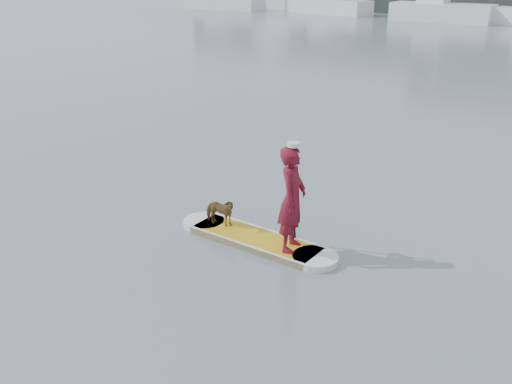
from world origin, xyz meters
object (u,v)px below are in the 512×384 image
Objects in this scene: sailboat_a at (224,1)px; sailboat_c at (441,11)px; paddleboard at (256,239)px; dog at (220,212)px; sailboat_b at (330,5)px; paddler at (292,199)px.

sailboat_c is at bearing -0.35° from sailboat_a.
paddleboard is 0.28× the size of sailboat_c.
dog is at bearing -52.81° from sailboat_a.
sailboat_a reaches higher than sailboat_b.
dog is 48.15m from sailboat_b.
sailboat_a is 1.07× the size of sailboat_c.
sailboat_c is (-12.72, 41.52, 0.82)m from paddleboard.
sailboat_c reaches higher than paddler.
paddler is (0.75, 0.03, 0.99)m from paddleboard.
sailboat_a reaches higher than dog.
paddleboard is 1.25m from paddler.
sailboat_c is (22.93, 1.33, -0.01)m from sailboat_a.
paddler reaches higher than dog.
sailboat_a is 22.97m from sailboat_c.
paddler is 48.88m from sailboat_b.
paddler is 54.20m from sailboat_a.
sailboat_b is 1.05× the size of sailboat_c.
paddleboard is 53.73m from sailboat_a.
sailboat_b is (-23.95, 42.20, 0.81)m from paddleboard.
paddleboard is 0.26× the size of sailboat_b.
sailboat_a is 1.02× the size of sailboat_b.
sailboat_a is at bearing 179.48° from sailboat_c.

